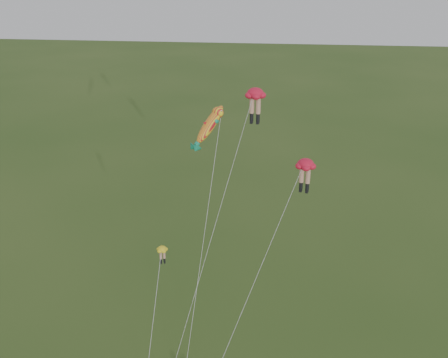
# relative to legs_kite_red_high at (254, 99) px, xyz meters

# --- Properties ---
(legs_kite_red_high) EXTENTS (6.27, 9.90, 19.33)m
(legs_kite_red_high) POSITION_rel_legs_kite_red_high_xyz_m (0.00, 0.00, 0.00)
(legs_kite_red_high) COLOR red
(legs_kite_red_high) RESTS_ON ground
(legs_kite_red_mid) EXTENTS (7.35, 9.99, 14.77)m
(legs_kite_red_mid) POSITION_rel_legs_kite_red_high_xyz_m (3.96, -2.66, -4.50)
(legs_kite_red_mid) COLOR red
(legs_kite_red_mid) RESTS_ON ground
(legs_kite_yellow) EXTENTS (1.15, 6.76, 8.51)m
(legs_kite_yellow) POSITION_rel_legs_kite_red_high_xyz_m (-6.43, -6.10, -10.79)
(legs_kite_yellow) COLOR yellow
(legs_kite_yellow) RESTS_ON ground
(fish_kite) EXTENTS (2.71, 7.64, 18.79)m
(fish_kite) POSITION_rel_legs_kite_red_high_xyz_m (-3.05, -2.95, -1.31)
(fish_kite) COLOR yellow
(fish_kite) RESTS_ON ground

